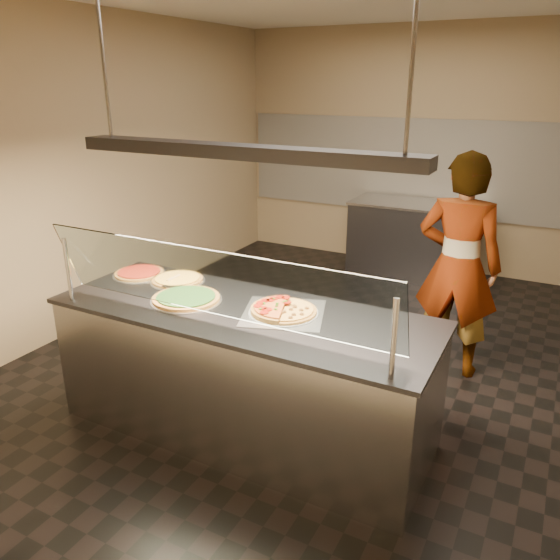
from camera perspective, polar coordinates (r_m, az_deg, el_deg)
The scene contains 19 objects.
ground at distance 4.97m, azimuth 5.47°, elevation -8.24°, with size 5.00×6.00×0.02m, color black.
wall_back at distance 7.31m, azimuth 15.23°, elevation 12.84°, with size 5.00×0.02×3.00m, color #958260.
wall_front at distance 2.11m, azimuth -26.46°, elevation -5.86°, with size 5.00×0.02×3.00m, color #958260.
wall_left at distance 5.85m, azimuth -17.74°, elevation 10.92°, with size 0.02×6.00×3.00m, color #958260.
tile_band at distance 7.31m, azimuth 15.03°, elevation 11.27°, with size 4.90×0.02×1.20m, color silver.
serving_counter at distance 3.80m, azimuth -3.78°, elevation -9.55°, with size 2.59×0.94×0.93m.
sneeze_guard at distance 3.22m, azimuth -7.26°, elevation -0.40°, with size 2.35×0.18×0.54m.
perforated_tray at distance 3.53m, azimuth 0.40°, elevation -3.40°, with size 0.65×0.65×0.01m.
half_pizza_pepperoni at distance 3.56m, azimuth -1.07°, elevation -2.67°, with size 0.34×0.47×0.05m.
half_pizza_sausage at distance 3.48m, azimuth 1.89°, elevation -3.42°, with size 0.34×0.47×0.04m.
pizza_spinach at distance 3.79m, azimuth -9.75°, elevation -1.85°, with size 0.49×0.49×0.03m.
pizza_cheese at distance 4.16m, azimuth -10.63°, elevation 0.10°, with size 0.41×0.41×0.03m.
pizza_tomato at distance 4.37m, azimuth -14.45°, elevation 0.75°, with size 0.40×0.40×0.03m.
pizza_spatula at distance 4.09m, azimuth -11.03°, elevation -0.06°, with size 0.17×0.23×0.02m.
prep_table at distance 7.06m, azimuth 13.72°, elevation 4.15°, with size 1.55×0.74×0.93m.
worker at distance 4.65m, azimuth 18.12°, elevation 1.36°, with size 0.68×0.44×1.86m, color #29262E.
heat_lamp_housing at distance 3.33m, azimuth -4.37°, elevation 13.24°, with size 2.30×0.18×0.08m, color #35353A.
lamp_rod_left at distance 3.93m, azimuth -18.02°, elevation 21.41°, with size 0.02×0.02×1.01m, color #B7B7BC.
lamp_rod_right at distance 2.90m, azimuth 13.76°, elevation 22.54°, with size 0.02×0.02×1.01m, color #B7B7BC.
Camera 1 is at (1.61, -4.07, 2.35)m, focal length 35.00 mm.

